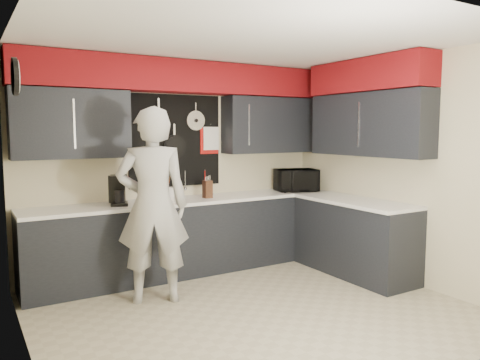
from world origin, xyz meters
TOP-DOWN VIEW (x-y plane):
  - ground at (0.00, 0.00)m, footprint 4.00×4.00m
  - back_wall_assembly at (0.01, 1.60)m, footprint 4.00×0.36m
  - right_wall_assembly at (1.85, 0.26)m, footprint 0.36×3.50m
  - left_wall_assembly at (-1.99, 0.02)m, footprint 0.05×3.50m
  - base_cabinets at (0.49, 1.13)m, footprint 3.95×2.20m
  - microwave at (1.58, 1.35)m, footprint 0.63×0.51m
  - knife_block at (0.23, 1.40)m, footprint 0.10×0.10m
  - utensil_crock at (-0.25, 1.48)m, footprint 0.12×0.12m
  - coffee_maker at (-0.88, 1.42)m, footprint 0.24×0.27m
  - person at (-0.74, 0.73)m, footprint 0.85×0.70m

SIDE VIEW (x-z plane):
  - ground at x=0.00m, z-range 0.00..0.00m
  - base_cabinets at x=0.49m, z-range 0.00..0.92m
  - person at x=-0.74m, z-range 0.00..1.99m
  - utensil_crock at x=-0.25m, z-range 0.92..1.08m
  - knife_block at x=0.23m, z-range 0.92..1.14m
  - microwave at x=1.58m, z-range 0.92..1.22m
  - coffee_maker at x=-0.88m, z-range 0.93..1.26m
  - left_wall_assembly at x=-1.99m, z-range 0.03..2.63m
  - right_wall_assembly at x=1.85m, z-range 0.64..3.24m
  - back_wall_assembly at x=0.01m, z-range 0.71..3.31m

